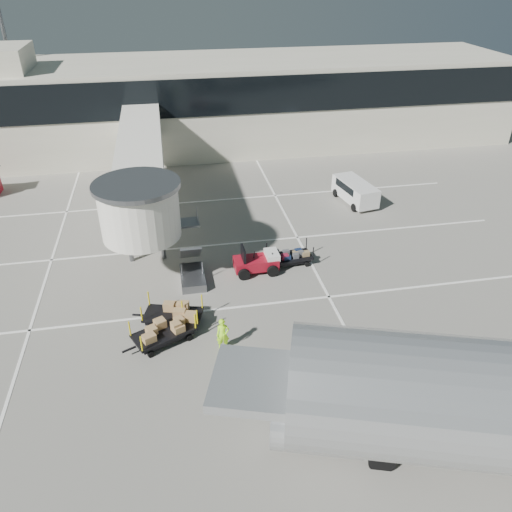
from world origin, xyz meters
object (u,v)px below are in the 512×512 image
object	(u,v)px
suitcase_cart	(290,257)
minivan	(354,190)
box_cart_near	(165,332)
box_cart_far	(172,315)
baggage_tug	(257,262)
ground_worker	(223,335)

from	to	relation	value
suitcase_cart	minivan	xyz separation A→B (m)	(7.07, 8.01, 0.49)
box_cart_near	minivan	distance (m)	20.40
box_cart_far	baggage_tug	bearing A→B (deg)	53.95
box_cart_far	minivan	bearing A→B (deg)	56.92
minivan	ground_worker	bearing A→B (deg)	-139.12
baggage_tug	ground_worker	xyz separation A→B (m)	(-2.91, -6.53, 0.24)
box_cart_near	box_cart_far	size ratio (longest dim) A/B	0.98
box_cart_near	suitcase_cart	bearing A→B (deg)	12.03
suitcase_cart	box_cart_far	bearing A→B (deg)	-152.54
box_cart_far	minivan	xyz separation A→B (m)	(14.50, 12.60, 0.44)
baggage_tug	ground_worker	bearing A→B (deg)	-115.56
baggage_tug	box_cart_far	xyz separation A→B (m)	(-5.27, -4.12, -0.09)
baggage_tug	suitcase_cart	distance (m)	2.22
baggage_tug	box_cart_far	size ratio (longest dim) A/B	0.73
suitcase_cart	minivan	size ratio (longest dim) A/B	0.75
box_cart_near	baggage_tug	bearing A→B (deg)	18.74
box_cart_near	box_cart_far	world-z (taller)	box_cart_near
baggage_tug	minivan	world-z (taller)	baggage_tug
baggage_tug	box_cart_far	world-z (taller)	baggage_tug
ground_worker	minivan	xyz separation A→B (m)	(12.14, 15.02, 0.11)
suitcase_cart	minivan	world-z (taller)	minivan
box_cart_near	minivan	bearing A→B (deg)	18.04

